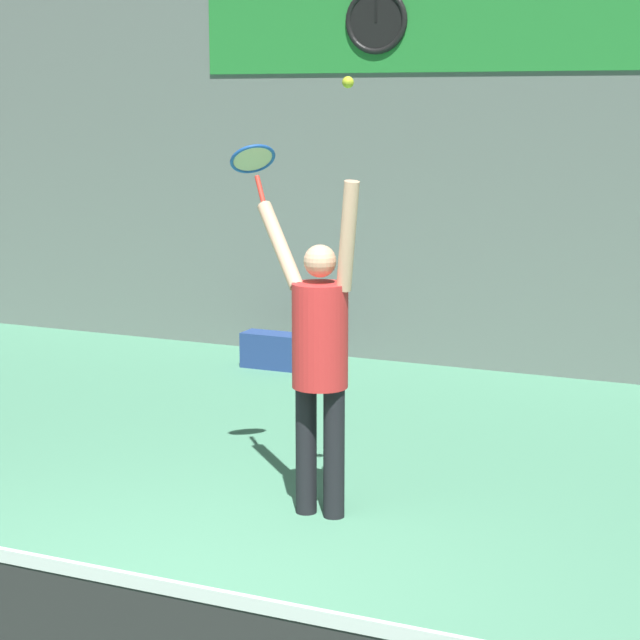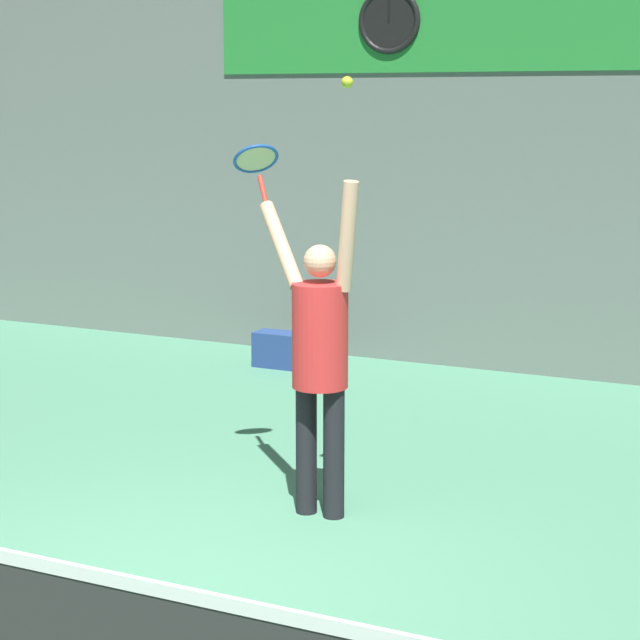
{
  "view_description": "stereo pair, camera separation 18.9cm",
  "coord_description": "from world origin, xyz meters",
  "px_view_note": "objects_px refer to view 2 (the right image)",
  "views": [
    {
      "loc": [
        3.02,
        -4.53,
        2.51
      ],
      "look_at": [
        0.26,
        1.66,
        1.22
      ],
      "focal_mm": 65.0,
      "sensor_mm": 36.0,
      "label": 1
    },
    {
      "loc": [
        3.19,
        -4.45,
        2.51
      ],
      "look_at": [
        0.26,
        1.66,
        1.22
      ],
      "focal_mm": 65.0,
      "sensor_mm": 36.0,
      "label": 2
    }
  ],
  "objects_px": {
    "tennis_player": "(319,350)",
    "tennis_ball": "(347,82)",
    "tennis_racket": "(257,162)",
    "equipment_bag": "(286,350)",
    "scoreboard_clock": "(389,21)"
  },
  "relations": [
    {
      "from": "tennis_player",
      "to": "tennis_ball",
      "type": "height_order",
      "value": "tennis_ball"
    },
    {
      "from": "tennis_racket",
      "to": "equipment_bag",
      "type": "distance_m",
      "value": 3.82
    },
    {
      "from": "equipment_bag",
      "to": "tennis_player",
      "type": "bearing_deg",
      "value": -59.77
    },
    {
      "from": "scoreboard_clock",
      "to": "tennis_ball",
      "type": "xyz_separation_m",
      "value": [
        1.48,
        -4.22,
        -0.63
      ]
    },
    {
      "from": "tennis_player",
      "to": "tennis_ball",
      "type": "xyz_separation_m",
      "value": [
        0.21,
        -0.08,
        1.57
      ]
    },
    {
      "from": "tennis_player",
      "to": "tennis_ball",
      "type": "bearing_deg",
      "value": -21.31
    },
    {
      "from": "tennis_player",
      "to": "tennis_racket",
      "type": "xyz_separation_m",
      "value": [
        -0.66,
        0.44,
        1.08
      ]
    },
    {
      "from": "scoreboard_clock",
      "to": "tennis_player",
      "type": "height_order",
      "value": "scoreboard_clock"
    },
    {
      "from": "scoreboard_clock",
      "to": "tennis_racket",
      "type": "xyz_separation_m",
      "value": [
        0.61,
        -3.69,
        -1.11
      ]
    },
    {
      "from": "scoreboard_clock",
      "to": "tennis_racket",
      "type": "bearing_deg",
      "value": -80.64
    },
    {
      "from": "equipment_bag",
      "to": "scoreboard_clock",
      "type": "bearing_deg",
      "value": 43.44
    },
    {
      "from": "tennis_player",
      "to": "equipment_bag",
      "type": "bearing_deg",
      "value": 120.23
    },
    {
      "from": "scoreboard_clock",
      "to": "equipment_bag",
      "type": "xyz_separation_m",
      "value": [
        -0.74,
        -0.7,
        -3.06
      ]
    },
    {
      "from": "tennis_ball",
      "to": "equipment_bag",
      "type": "distance_m",
      "value": 4.83
    },
    {
      "from": "scoreboard_clock",
      "to": "tennis_ball",
      "type": "bearing_deg",
      "value": -70.66
    }
  ]
}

